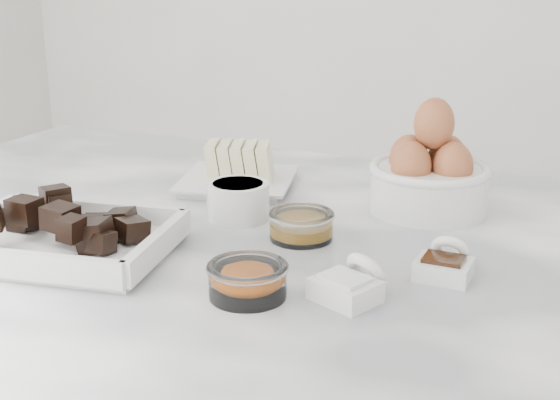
% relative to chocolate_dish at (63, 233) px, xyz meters
% --- Properties ---
extents(marble_slab, '(1.20, 0.80, 0.04)m').
position_rel_chocolate_dish_xyz_m(marble_slab, '(0.17, 0.13, -0.04)').
color(marble_slab, white).
rests_on(marble_slab, cabinet).
extents(chocolate_dish, '(0.26, 0.22, 0.06)m').
position_rel_chocolate_dish_xyz_m(chocolate_dish, '(0.00, 0.00, 0.00)').
color(chocolate_dish, white).
rests_on(chocolate_dish, marble_slab).
extents(butter_plate, '(0.19, 0.19, 0.06)m').
position_rel_chocolate_dish_xyz_m(butter_plate, '(0.06, 0.30, -0.00)').
color(butter_plate, white).
rests_on(butter_plate, marble_slab).
extents(sugar_ramekin, '(0.08, 0.08, 0.05)m').
position_rel_chocolate_dish_xyz_m(sugar_ramekin, '(0.12, 0.18, 0.00)').
color(sugar_ramekin, white).
rests_on(sugar_ramekin, marble_slab).
extents(egg_bowl, '(0.15, 0.15, 0.15)m').
position_rel_chocolate_dish_xyz_m(egg_bowl, '(0.33, 0.31, 0.02)').
color(egg_bowl, white).
rests_on(egg_bowl, marble_slab).
extents(honey_bowl, '(0.08, 0.08, 0.03)m').
position_rel_chocolate_dish_xyz_m(honey_bowl, '(0.22, 0.15, -0.01)').
color(honey_bowl, white).
rests_on(honey_bowl, marble_slab).
extents(zest_bowl, '(0.08, 0.08, 0.04)m').
position_rel_chocolate_dish_xyz_m(zest_bowl, '(0.24, -0.02, -0.01)').
color(zest_bowl, white).
rests_on(zest_bowl, marble_slab).
extents(vanilla_spoon, '(0.06, 0.07, 0.04)m').
position_rel_chocolate_dish_xyz_m(vanilla_spoon, '(0.40, 0.11, -0.01)').
color(vanilla_spoon, white).
rests_on(vanilla_spoon, marble_slab).
extents(salt_spoon, '(0.08, 0.09, 0.05)m').
position_rel_chocolate_dish_xyz_m(salt_spoon, '(0.33, 0.02, -0.01)').
color(salt_spoon, white).
rests_on(salt_spoon, marble_slab).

